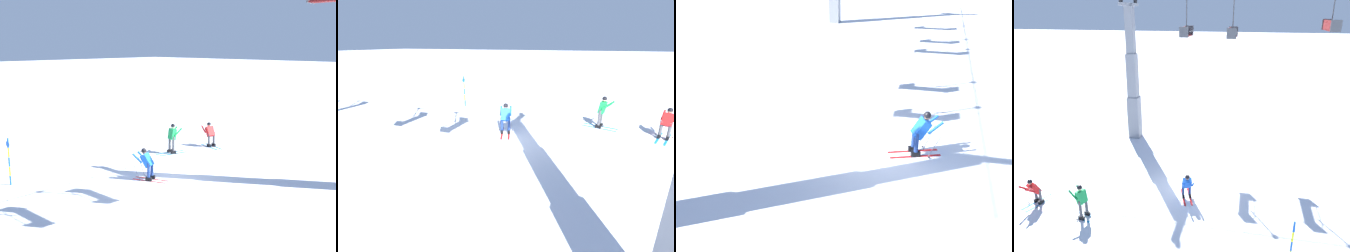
# 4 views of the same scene
# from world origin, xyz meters

# --- Properties ---
(ground_plane) EXTENTS (260.00, 260.00, 0.00)m
(ground_plane) POSITION_xyz_m (0.00, 0.00, 0.00)
(ground_plane) COLOR white
(skier_carving_main) EXTENTS (1.04, 1.65, 1.51)m
(skier_carving_main) POSITION_xyz_m (0.08, -0.98, 0.79)
(skier_carving_main) COLOR red
(skier_carving_main) RESTS_ON ground_plane
(trail_marker_pole) EXTENTS (0.07, 0.28, 2.00)m
(trail_marker_pole) POSITION_xyz_m (4.49, -4.61, 1.08)
(trail_marker_pole) COLOR blue
(trail_marker_pole) RESTS_ON ground_plane
(skier_distant_uphill) EXTENTS (1.03, 1.71, 1.50)m
(skier_distant_uphill) POSITION_xyz_m (-6.83, -2.93, 0.78)
(skier_distant_uphill) COLOR #198CCC
(skier_distant_uphill) RESTS_ON ground_plane
(skier_distant_downhill) EXTENTS (1.77, 0.88, 1.63)m
(skier_distant_downhill) POSITION_xyz_m (-4.14, -3.38, 0.92)
(skier_distant_downhill) COLOR #198CCC
(skier_distant_downhill) RESTS_ON ground_plane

